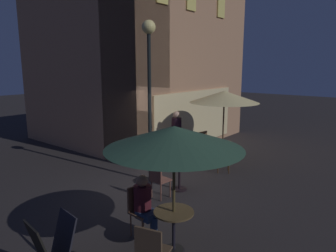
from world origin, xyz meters
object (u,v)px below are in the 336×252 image
Objects in this scene: cafe_table_1 at (222,149)px; patio_umbrella_0 at (174,138)px; patron_seated_0 at (144,203)px; cafe_chair_2 at (204,143)px; street_lamp_near_corner at (149,66)px; cafe_chair_1 at (151,249)px; menu_sandwich_board at (52,245)px; cafe_table_2 at (179,171)px; patron_standing_1 at (176,138)px; patio_umbrella_1 at (224,97)px; cafe_chair_3 at (224,156)px; cafe_chair_0 at (139,206)px; cafe_table_0 at (174,223)px; cafe_chair_4 at (158,178)px.

cafe_table_1 is 0.34× the size of patio_umbrella_0.
cafe_chair_2 is at bearing 113.45° from patron_seated_0.
street_lamp_near_corner is 5.06m from cafe_chair_1.
menu_sandwich_board is at bearing -175.03° from cafe_table_1.
cafe_table_2 is 2.45m from patron_seated_0.
street_lamp_near_corner reaches higher than patron_standing_1.
patron_standing_1 reaches higher than cafe_table_1.
menu_sandwich_board is 0.72× the size of patron_seated_0.
patio_umbrella_1 is at bearing 105.46° from patron_seated_0.
cafe_chair_1 is 5.30m from cafe_chair_3.
cafe_chair_0 is at bearing 36.29° from cafe_chair_1.
street_lamp_near_corner reaches higher than patio_umbrella_1.
street_lamp_near_corner reaches higher than cafe_table_2.
cafe_table_2 is 2.87m from cafe_chair_2.
street_lamp_near_corner is 2.78m from patron_standing_1.
cafe_chair_2 is at bearing -2.36° from street_lamp_near_corner.
cafe_chair_0 is at bearing 154.61° from cafe_chair_3.
patio_umbrella_1 reaches higher than cafe_table_2.
patio_umbrella_1 reaches higher than cafe_table_1.
cafe_table_0 is at bearing 0.00° from patio_umbrella_0.
cafe_table_2 is 0.89× the size of cafe_chair_3.
cafe_table_0 is at bearing 165.95° from cafe_chair_3.
street_lamp_near_corner is 5.70× the size of cafe_table_0.
patio_umbrella_0 reaches higher than patron_seated_0.
patio_umbrella_1 is 2.87× the size of cafe_chair_3.
menu_sandwich_board is at bearing 143.49° from patio_umbrella_0.
cafe_chair_3 is at bearing -148.37° from patio_umbrella_1.
cafe_table_0 is at bearing -121.41° from patron_standing_1.
patio_umbrella_0 is 4.95m from patron_standing_1.
patio_umbrella_0 is at bearing -145.36° from cafe_table_2.
patron_seated_0 reaches higher than cafe_chair_0.
cafe_table_1 is 0.89× the size of cafe_chair_4.
cafe_table_0 is at bearing -145.36° from cafe_table_2.
patio_umbrella_0 is 5.84m from cafe_chair_2.
cafe_table_1 is 0.91× the size of cafe_chair_3.
cafe_chair_2 is at bearing 26.76° from patio_umbrella_0.
cafe_table_2 is at bearing -176.61° from cafe_table_1.
patio_umbrella_0 is 0.95× the size of patio_umbrella_1.
cafe_table_1 is 0.83× the size of cafe_chair_1.
cafe_table_1 is at bearing 180.00° from patio_umbrella_1.
patio_umbrella_1 is 2.50× the size of cafe_chair_0.
patron_standing_1 is at bearing 18.54° from cafe_chair_1.
menu_sandwich_board is 3.96m from cafe_table_2.
menu_sandwich_board is 1.70m from cafe_chair_0.
street_lamp_near_corner is 3.57× the size of patron_seated_0.
cafe_table_0 is 0.79× the size of cafe_chair_2.
street_lamp_near_corner is at bearing 48.60° from patio_umbrella_0.
patio_umbrella_0 is at bearing 0.00° from cafe_chair_1.
cafe_chair_3 is 1.63m from patron_standing_1.
cafe_chair_2 is at bearing 19.00° from cafe_table_2.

